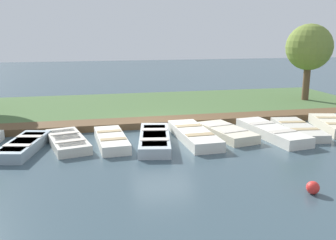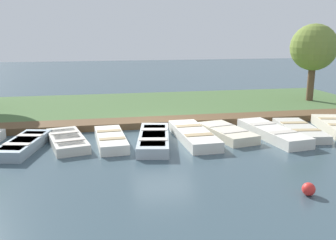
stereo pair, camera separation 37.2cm
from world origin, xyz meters
name	(u,v)px [view 2 (the right image)]	position (x,y,z in m)	size (l,w,h in m)	color
ground_plane	(163,132)	(0.00, 0.00, 0.00)	(80.00, 80.00, 0.00)	#384C56
shore_bank	(147,106)	(-5.00, 0.00, 0.11)	(8.00, 24.00, 0.21)	#476638
dock_walkway	(158,122)	(-1.21, 0.00, 0.14)	(1.21, 19.82, 0.28)	brown
rowboat_2	(24,144)	(1.38, -5.18, 0.19)	(3.01, 1.61, 0.39)	#8C9EA8
rowboat_3	(67,140)	(1.07, -3.74, 0.17)	(3.07, 1.75, 0.35)	beige
rowboat_4	(111,139)	(1.27, -2.18, 0.19)	(2.95, 1.16, 0.38)	silver
rowboat_5	(154,139)	(1.55, -0.63, 0.19)	(3.68, 1.69, 0.39)	#B2BCC1
rowboat_6	(193,135)	(1.33, 0.93, 0.20)	(3.61, 1.24, 0.41)	silver
rowboat_7	(227,132)	(1.16, 2.33, 0.18)	(2.97, 1.71, 0.36)	beige
rowboat_8	(272,132)	(1.59, 4.03, 0.21)	(3.71, 1.57, 0.42)	silver
rowboat_9	(300,130)	(1.27, 5.37, 0.16)	(3.27, 1.57, 0.33)	beige
buoy	(309,189)	(6.68, 2.51, 0.17)	(0.33, 0.33, 0.33)	red
park_tree_left	(314,48)	(-4.53, 9.29, 3.15)	(2.56, 2.56, 4.47)	brown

